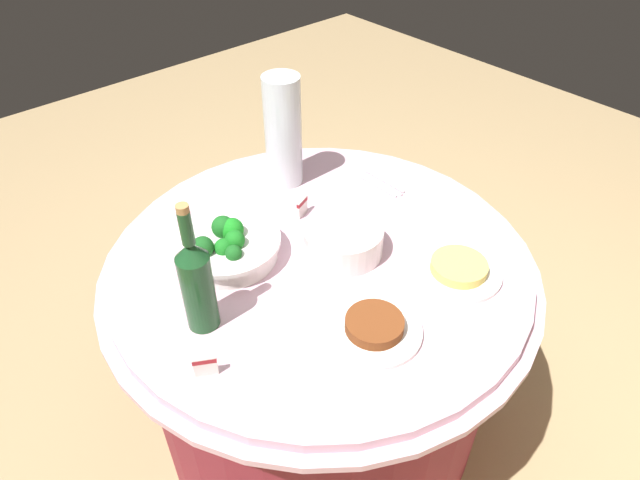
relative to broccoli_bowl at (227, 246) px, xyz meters
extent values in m
plane|color=tan|center=(-0.19, 0.15, -0.78)|extent=(6.00, 6.00, 0.00)
cylinder|color=maroon|center=(-0.19, 0.15, -0.44)|extent=(1.01, 1.01, 0.69)
cylinder|color=#E0B2C6|center=(-0.19, 0.15, -0.08)|extent=(1.16, 1.16, 0.02)
cylinder|color=#E0B2C6|center=(-0.19, 0.15, -0.06)|extent=(1.10, 1.10, 0.03)
cylinder|color=white|center=(0.00, 0.00, -0.02)|extent=(0.26, 0.26, 0.05)
cylinder|color=white|center=(0.00, 0.00, 0.02)|extent=(0.28, 0.28, 0.01)
sphere|color=#19741E|center=(-0.01, 0.03, 0.04)|extent=(0.05, 0.05, 0.05)
sphere|color=#19711E|center=(0.03, 0.03, 0.03)|extent=(0.05, 0.05, 0.05)
sphere|color=#195D1E|center=(0.02, 0.07, 0.03)|extent=(0.04, 0.04, 0.04)
sphere|color=#19571E|center=(0.07, 0.01, 0.04)|extent=(0.06, 0.06, 0.06)
sphere|color=#19611E|center=(-0.01, -0.03, 0.04)|extent=(0.06, 0.06, 0.06)
sphere|color=#19841E|center=(-0.03, 0.00, 0.04)|extent=(0.06, 0.06, 0.06)
sphere|color=#196C1E|center=(0.06, 0.00, 0.03)|extent=(0.04, 0.04, 0.04)
cylinder|color=white|center=(-0.24, 0.18, -0.04)|extent=(0.21, 0.21, 0.01)
cylinder|color=white|center=(-0.24, 0.18, -0.03)|extent=(0.21, 0.21, 0.01)
cylinder|color=white|center=(-0.24, 0.18, -0.02)|extent=(0.21, 0.21, 0.01)
cylinder|color=white|center=(-0.24, 0.18, -0.01)|extent=(0.21, 0.21, 0.01)
cylinder|color=white|center=(-0.24, 0.18, 0.00)|extent=(0.21, 0.21, 0.01)
cylinder|color=white|center=(-0.24, 0.18, 0.01)|extent=(0.21, 0.21, 0.01)
cylinder|color=white|center=(-0.24, 0.18, 0.02)|extent=(0.21, 0.21, 0.01)
cylinder|color=white|center=(-0.24, 0.18, 0.03)|extent=(0.21, 0.21, 0.01)
cylinder|color=#1A4823|center=(0.17, 0.15, 0.06)|extent=(0.07, 0.07, 0.20)
cone|color=#1A4823|center=(0.17, 0.15, 0.18)|extent=(0.07, 0.07, 0.04)
cylinder|color=#1A4823|center=(0.17, 0.15, 0.24)|extent=(0.03, 0.03, 0.08)
cylinder|color=#B2844C|center=(0.17, 0.15, 0.29)|extent=(0.03, 0.03, 0.02)
cylinder|color=silver|center=(-0.34, -0.18, 0.13)|extent=(0.11, 0.11, 0.34)
sphere|color=#E5B26B|center=(-0.32, -0.18, 0.00)|extent=(0.06, 0.06, 0.06)
sphere|color=#E5B26B|center=(-0.35, -0.17, 0.00)|extent=(0.06, 0.06, 0.06)
sphere|color=#E5B26B|center=(-0.35, -0.20, 0.00)|extent=(0.06, 0.06, 0.06)
sphere|color=#72C64C|center=(-0.32, -0.17, 0.05)|extent=(0.06, 0.06, 0.06)
sphere|color=#72C64C|center=(-0.36, -0.17, 0.05)|extent=(0.06, 0.06, 0.06)
sphere|color=#72C64C|center=(-0.34, -0.20, 0.05)|extent=(0.06, 0.06, 0.06)
sphere|color=red|center=(-0.33, -0.16, 0.11)|extent=(0.06, 0.06, 0.06)
sphere|color=red|center=(-0.36, -0.19, 0.11)|extent=(0.06, 0.06, 0.06)
sphere|color=red|center=(-0.33, -0.20, 0.11)|extent=(0.06, 0.06, 0.06)
cylinder|color=silver|center=(-0.53, 0.03, -0.04)|extent=(0.01, 0.16, 0.01)
cylinder|color=silver|center=(-0.57, 0.03, -0.04)|extent=(0.01, 0.16, 0.01)
sphere|color=silver|center=(-0.55, 0.11, -0.04)|extent=(0.01, 0.01, 0.01)
cylinder|color=white|center=(-0.10, 0.43, -0.03)|extent=(0.22, 0.22, 0.01)
cylinder|color=brown|center=(-0.10, 0.43, -0.01)|extent=(0.13, 0.13, 0.03)
cylinder|color=white|center=(-0.40, 0.44, -0.03)|extent=(0.22, 0.22, 0.01)
cylinder|color=#EACC60|center=(-0.40, 0.44, -0.02)|extent=(0.14, 0.14, 0.03)
cube|color=white|center=(0.25, 0.28, -0.01)|extent=(0.05, 0.03, 0.05)
cube|color=maroon|center=(0.25, 0.28, 0.00)|extent=(0.05, 0.03, 0.01)
cube|color=white|center=(-0.27, -0.01, -0.01)|extent=(0.05, 0.03, 0.05)
cube|color=maroon|center=(-0.27, -0.01, 0.00)|extent=(0.05, 0.03, 0.01)
camera|label=1|loc=(0.56, 0.99, 0.94)|focal=31.60mm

